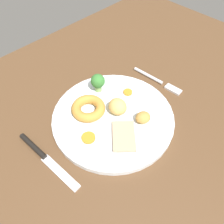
% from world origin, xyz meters
% --- Properties ---
extents(dining_table, '(1.20, 0.84, 0.04)m').
position_xyz_m(dining_table, '(0.00, 0.00, 0.02)').
color(dining_table, brown).
rests_on(dining_table, ground).
extents(dinner_plate, '(0.29, 0.29, 0.01)m').
position_xyz_m(dinner_plate, '(0.02, -0.00, 0.04)').
color(dinner_plate, white).
rests_on(dinner_plate, dining_table).
extents(meat_slice_main, '(0.09, 0.09, 0.01)m').
position_xyz_m(meat_slice_main, '(0.04, 0.06, 0.05)').
color(meat_slice_main, tan).
rests_on(meat_slice_main, dinner_plate).
extents(yorkshire_pudding, '(0.08, 0.08, 0.02)m').
position_xyz_m(yorkshire_pudding, '(0.05, -0.05, 0.06)').
color(yorkshire_pudding, '#C68938').
rests_on(yorkshire_pudding, dinner_plate).
extents(roast_potato_left, '(0.04, 0.05, 0.04)m').
position_xyz_m(roast_potato_left, '(0.00, -0.00, 0.07)').
color(roast_potato_left, '#D8B260').
rests_on(roast_potato_left, dinner_plate).
extents(roast_potato_right, '(0.04, 0.04, 0.03)m').
position_xyz_m(roast_potato_right, '(-0.02, 0.06, 0.06)').
color(roast_potato_right, '#BC8C42').
rests_on(roast_potato_right, dinner_plate).
extents(carrot_coin_front, '(0.03, 0.03, 0.01)m').
position_xyz_m(carrot_coin_front, '(0.10, 0.01, 0.05)').
color(carrot_coin_front, orange).
rests_on(carrot_coin_front, dinner_plate).
extents(carrot_coin_back, '(0.02, 0.02, 0.01)m').
position_xyz_m(carrot_coin_back, '(-0.07, -0.03, 0.05)').
color(carrot_coin_back, orange).
rests_on(carrot_coin_back, dinner_plate).
extents(broccoli_floret, '(0.04, 0.04, 0.05)m').
position_xyz_m(broccoli_floret, '(-0.02, -0.09, 0.08)').
color(broccoli_floret, '#8CB766').
rests_on(broccoli_floret, dinner_plate).
extents(fork, '(0.02, 0.15, 0.01)m').
position_xyz_m(fork, '(-0.17, -0.00, 0.04)').
color(fork, silver).
rests_on(fork, dining_table).
extents(knife, '(0.03, 0.19, 0.01)m').
position_xyz_m(knife, '(0.19, -0.04, 0.04)').
color(knife, black).
rests_on(knife, dining_table).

